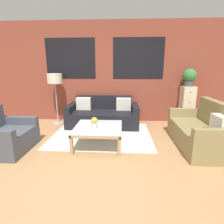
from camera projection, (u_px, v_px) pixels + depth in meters
ground_plane at (91, 161)px, 2.99m from camera, size 16.00×16.00×0.00m
wall_back_brick at (104, 73)px, 5.00m from camera, size 8.40×0.09×2.80m
rug at (102, 135)px, 4.17m from camera, size 2.30×1.79×0.00m
couch_dark at (103, 115)px, 4.81m from camera, size 1.90×0.88×0.78m
settee_vintage at (201, 132)px, 3.48m from camera, size 0.80×1.56×0.92m
armchair_corner at (6, 137)px, 3.33m from camera, size 0.80×0.95×0.84m
coffee_table at (98, 129)px, 3.53m from camera, size 0.94×0.94×0.40m
floor_lamp at (55, 81)px, 4.72m from camera, size 0.40×0.40×1.40m
drawer_cabinet at (186, 106)px, 4.83m from camera, size 0.33×0.40×1.07m
potted_plant at (190, 77)px, 4.64m from camera, size 0.35×0.35×0.46m
flower_vase at (94, 122)px, 3.43m from camera, size 0.13×0.13×0.21m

